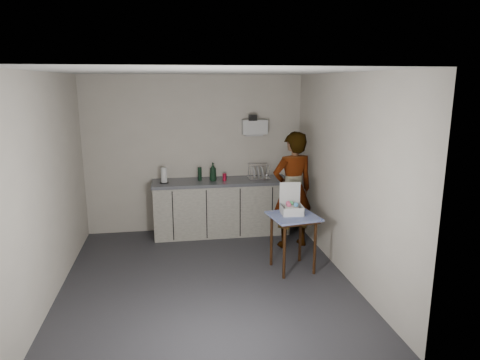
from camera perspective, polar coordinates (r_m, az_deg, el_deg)
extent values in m
plane|color=#2D2C31|center=(5.67, -4.47, -13.07)|extent=(4.00, 4.00, 0.00)
cube|color=beige|center=(7.18, -6.03, 3.40)|extent=(3.60, 0.02, 2.60)
cube|color=beige|center=(5.66, 13.65, 0.50)|extent=(0.02, 4.00, 2.60)
cube|color=beige|center=(5.40, -24.01, -0.86)|extent=(0.02, 4.00, 2.60)
cube|color=silver|center=(5.10, -5.00, 14.15)|extent=(3.60, 4.00, 0.01)
cube|color=black|center=(7.25, -2.48, -6.74)|extent=(2.20, 0.52, 0.08)
cube|color=beige|center=(7.13, -2.51, -3.79)|extent=(2.20, 0.58, 0.86)
cube|color=#484B52|center=(7.01, -2.54, -0.23)|extent=(2.24, 0.62, 0.05)
cube|color=black|center=(6.81, -8.93, -4.76)|extent=(0.02, 0.01, 0.80)
cube|color=black|center=(6.83, -4.47, -4.58)|extent=(0.02, 0.01, 0.80)
cube|color=black|center=(6.89, 0.02, -4.38)|extent=(0.01, 0.01, 0.80)
cube|color=black|center=(6.99, 4.32, -4.15)|extent=(0.02, 0.01, 0.80)
cube|color=silver|center=(7.18, 1.98, 7.09)|extent=(0.42, 0.16, 0.24)
cube|color=silver|center=(7.24, 1.89, 6.03)|extent=(0.30, 0.06, 0.04)
cube|color=black|center=(7.07, 1.72, 8.30)|extent=(0.14, 0.02, 0.10)
cylinder|color=#34170B|center=(5.57, 5.92, -9.62)|extent=(0.04, 0.04, 0.71)
cylinder|color=#34170B|center=(5.75, 9.94, -9.01)|extent=(0.04, 0.04, 0.71)
cylinder|color=#34170B|center=(5.94, 4.20, -8.11)|extent=(0.04, 0.04, 0.71)
cylinder|color=#34170B|center=(6.11, 8.02, -7.59)|extent=(0.04, 0.04, 0.71)
cube|color=#34170B|center=(5.71, 7.13, -5.11)|extent=(0.60, 0.60, 0.03)
cube|color=#1B36A5|center=(5.70, 7.13, -4.82)|extent=(0.68, 0.68, 0.03)
imported|color=#B2A593|center=(6.50, 7.02, -1.34)|extent=(0.72, 0.54, 1.78)
imported|color=black|center=(6.94, -3.63, 1.09)|extent=(0.14, 0.14, 0.30)
cylinder|color=red|center=(6.97, -2.09, 0.40)|extent=(0.06, 0.06, 0.12)
cylinder|color=black|center=(7.00, -5.38, 0.83)|extent=(0.06, 0.06, 0.22)
cylinder|color=black|center=(6.92, -10.05, -0.34)|extent=(0.14, 0.14, 0.01)
cylinder|color=silver|center=(6.89, -10.09, 0.67)|extent=(0.10, 0.10, 0.24)
cube|color=silver|center=(7.13, 2.52, 0.26)|extent=(0.35, 0.26, 0.02)
cylinder|color=silver|center=(6.96, 1.46, 1.00)|extent=(0.01, 0.01, 0.23)
cylinder|color=silver|center=(7.03, 3.98, 1.08)|extent=(0.01, 0.01, 0.23)
cylinder|color=silver|center=(7.18, 1.12, 1.37)|extent=(0.01, 0.01, 0.23)
cylinder|color=silver|center=(7.24, 3.57, 1.45)|extent=(0.01, 0.01, 0.23)
cylinder|color=silver|center=(7.09, 1.84, 1.07)|extent=(0.04, 0.19, 0.19)
cylinder|color=silver|center=(7.10, 2.39, 1.08)|extent=(0.04, 0.19, 0.19)
cylinder|color=silver|center=(7.12, 2.95, 1.10)|extent=(0.04, 0.19, 0.19)
cube|color=silver|center=(5.76, 6.90, -4.44)|extent=(0.30, 0.30, 0.01)
cube|color=silver|center=(5.61, 7.20, -4.29)|extent=(0.28, 0.03, 0.10)
cube|color=silver|center=(5.87, 6.64, -3.51)|extent=(0.28, 0.03, 0.10)
cube|color=silver|center=(5.72, 5.57, -3.94)|extent=(0.03, 0.28, 0.10)
cube|color=silver|center=(5.77, 8.25, -3.84)|extent=(0.03, 0.28, 0.10)
cube|color=silver|center=(5.83, 6.67, -1.66)|extent=(0.28, 0.03, 0.28)
cylinder|color=white|center=(5.74, 6.92, -3.89)|extent=(0.19, 0.19, 0.10)
sphere|color=#FC5C8E|center=(5.68, 6.54, -3.32)|extent=(0.06, 0.06, 0.06)
sphere|color=#55A8E8|center=(5.70, 7.48, -3.30)|extent=(0.06, 0.06, 0.06)
sphere|color=#60EA88|center=(5.77, 6.84, -3.08)|extent=(0.06, 0.06, 0.06)
sphere|color=#FC5C8E|center=(5.75, 6.43, -3.11)|extent=(0.06, 0.06, 0.06)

